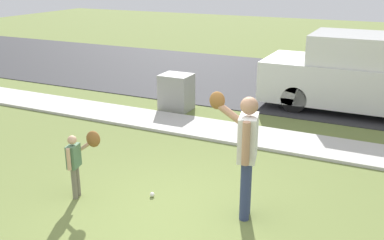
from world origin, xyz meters
name	(u,v)px	position (x,y,z in m)	size (l,w,h in m)	color
ground_plane	(251,139)	(0.00, 3.50, 0.00)	(48.00, 48.00, 0.00)	olive
sidewalk_strip	(253,136)	(0.00, 3.60, 0.03)	(36.00, 1.20, 0.06)	beige
road_surface	(305,84)	(0.00, 8.60, 0.01)	(36.00, 6.80, 0.02)	#2D2D30
person_adult	(245,145)	(0.86, 0.51, 1.09)	(0.81, 0.62, 1.78)	navy
person_child	(79,156)	(-1.59, -0.03, 0.69)	(0.45, 0.48, 1.06)	#6B6656
baseball	(152,195)	(-0.60, 0.43, 0.04)	(0.07, 0.07, 0.07)	white
utility_cabinet	(176,92)	(-2.37, 4.66, 0.45)	(0.74, 0.64, 0.90)	gray
parked_van_white	(368,76)	(1.91, 6.56, 0.90)	(5.00, 1.95, 1.88)	silver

